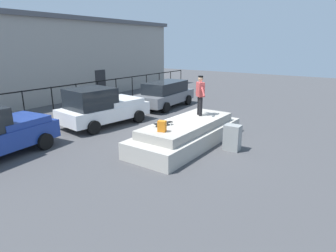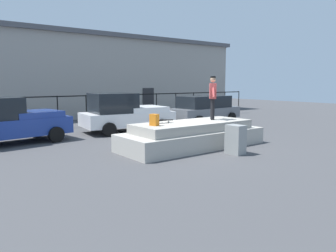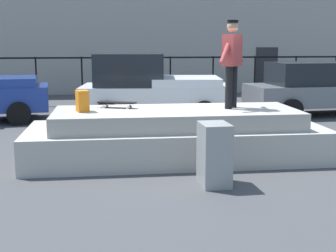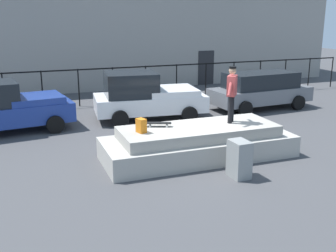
{
  "view_description": "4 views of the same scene",
  "coord_description": "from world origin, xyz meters",
  "views": [
    {
      "loc": [
        -9.68,
        -6.24,
        3.93
      ],
      "look_at": [
        -0.28,
        0.43,
        0.63
      ],
      "focal_mm": 30.75,
      "sensor_mm": 36.0,
      "label": 1
    },
    {
      "loc": [
        -8.28,
        -9.55,
        2.42
      ],
      "look_at": [
        -0.58,
        0.52,
        0.73
      ],
      "focal_mm": 35.14,
      "sensor_mm": 36.0,
      "label": 2
    },
    {
      "loc": [
        -1.41,
        -9.18,
        2.25
      ],
      "look_at": [
        -0.15,
        0.83,
        0.41
      ],
      "focal_mm": 49.55,
      "sensor_mm": 36.0,
      "label": 3
    },
    {
      "loc": [
        -5.1,
        -11.05,
        4.22
      ],
      "look_at": [
        -0.66,
        0.78,
        0.7
      ],
      "focal_mm": 44.06,
      "sensor_mm": 36.0,
      "label": 4
    }
  ],
  "objects": [
    {
      "name": "fence_row",
      "position": [
        -0.0,
        7.75,
        1.16
      ],
      "size": [
        24.06,
        0.06,
        1.72
      ],
      "color": "black",
      "rests_on": "ground_plane"
    },
    {
      "name": "utility_box",
      "position": [
        0.2,
        -2.22,
        0.5
      ],
      "size": [
        0.47,
        0.62,
        0.99
      ],
      "primitive_type": "cube",
      "rotation": [
        0.0,
        0.0,
        0.05
      ],
      "color": "gray",
      "rests_on": "ground_plane"
    },
    {
      "name": "ground_plane",
      "position": [
        0.0,
        0.0,
        0.0
      ],
      "size": [
        60.0,
        60.0,
        0.0
      ],
      "primitive_type": "plane",
      "color": "#424244"
    },
    {
      "name": "backpack",
      "position": [
        -1.93,
        -0.47,
        1.16
      ],
      "size": [
        0.27,
        0.32,
        0.4
      ],
      "primitive_type": "cube",
      "rotation": [
        0.0,
        0.0,
        1.86
      ],
      "color": "orange",
      "rests_on": "concrete_ledge"
    },
    {
      "name": "skateboarder",
      "position": [
        0.94,
        -0.37,
        1.94
      ],
      "size": [
        0.69,
        0.81,
        1.69
      ],
      "color": "black",
      "rests_on": "concrete_ledge"
    },
    {
      "name": "car_grey_hatchback_far",
      "position": [
        5.11,
        4.45,
        0.87
      ],
      "size": [
        4.68,
        2.28,
        1.63
      ],
      "color": "slate",
      "rests_on": "ground_plane"
    },
    {
      "name": "car_white_pickup_mid",
      "position": [
        -0.22,
        4.53,
        0.93
      ],
      "size": [
        4.6,
        2.62,
        1.91
      ],
      "color": "white",
      "rests_on": "ground_plane"
    },
    {
      "name": "concrete_ledge",
      "position": [
        -0.15,
        -0.44,
        0.44
      ],
      "size": [
        5.7,
        2.13,
        0.96
      ],
      "color": "#ADA89E",
      "rests_on": "ground_plane"
    },
    {
      "name": "skateboard",
      "position": [
        -1.28,
        -0.07,
        1.06
      ],
      "size": [
        0.78,
        0.46,
        0.12
      ],
      "color": "black",
      "rests_on": "concrete_ledge"
    }
  ]
}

